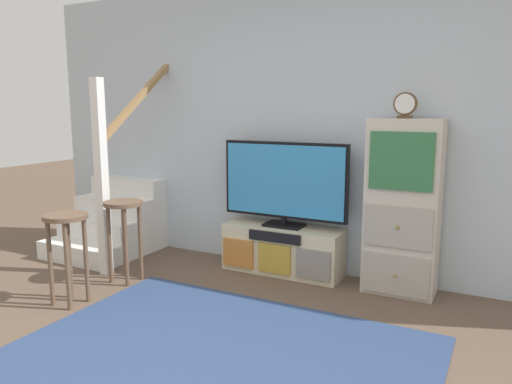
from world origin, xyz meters
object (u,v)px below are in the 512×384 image
object	(u,v)px
desk_clock	(405,105)
bar_stool_far	(124,222)
bar_stool_near	(67,238)
media_console	(283,250)
side_cabinet	(403,208)
television	(284,182)

from	to	relation	value
desk_clock	bar_stool_far	xyz separation A→B (m)	(-2.20, -0.85, -1.02)
bar_stool_far	bar_stool_near	bearing A→B (deg)	-93.80
desk_clock	bar_stool_far	size ratio (longest dim) A/B	0.28
bar_stool_near	bar_stool_far	world-z (taller)	bar_stool_far
media_console	bar_stool_near	bearing A→B (deg)	-129.28
side_cabinet	desk_clock	distance (m)	0.83
bar_stool_near	bar_stool_far	xyz separation A→B (m)	(0.04, 0.60, 0.00)
television	desk_clock	distance (m)	1.27
desk_clock	side_cabinet	bearing A→B (deg)	36.97
side_cabinet	bar_stool_far	size ratio (longest dim) A/B	1.99
side_cabinet	bar_stool_near	world-z (taller)	side_cabinet
side_cabinet	media_console	bearing A→B (deg)	-179.45
side_cabinet	bar_stool_near	bearing A→B (deg)	-147.13
desk_clock	television	bearing A→B (deg)	178.45
side_cabinet	television	bearing A→B (deg)	179.28
desk_clock	bar_stool_far	distance (m)	2.57
television	bar_stool_near	distance (m)	1.92
media_console	television	size ratio (longest dim) A/B	0.93
media_console	bar_stool_near	world-z (taller)	bar_stool_near
bar_stool_far	side_cabinet	bearing A→B (deg)	21.24
media_console	side_cabinet	size ratio (longest dim) A/B	0.78
television	bar_stool_near	size ratio (longest dim) A/B	1.67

